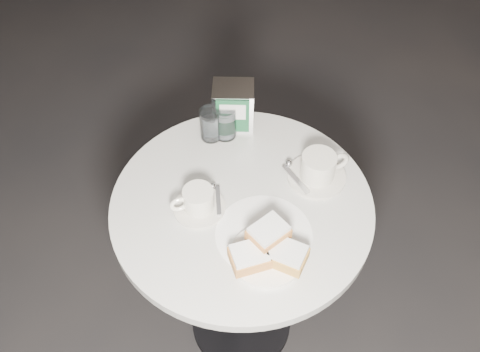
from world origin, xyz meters
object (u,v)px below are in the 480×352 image
(napkin_dispenser, at_px, (233,106))
(water_glass_left, at_px, (211,125))
(coffee_cup_left, at_px, (198,201))
(water_glass_right, at_px, (225,122))
(beignet_plate, at_px, (268,251))
(coffee_cup_right, at_px, (318,169))
(cafe_table, at_px, (242,243))

(napkin_dispenser, bearing_deg, water_glass_left, -138.43)
(coffee_cup_left, distance_m, water_glass_right, 0.28)
(beignet_plate, distance_m, coffee_cup_right, 0.30)
(napkin_dispenser, bearing_deg, beignet_plate, -78.18)
(beignet_plate, relative_size, water_glass_left, 2.19)
(beignet_plate, xyz_separation_m, coffee_cup_left, (-0.13, 0.19, -0.00))
(cafe_table, distance_m, water_glass_right, 0.36)
(cafe_table, distance_m, napkin_dispenser, 0.40)
(beignet_plate, xyz_separation_m, coffee_cup_right, (0.20, 0.21, 0.00))
(water_glass_left, relative_size, water_glass_right, 0.96)
(beignet_plate, height_order, coffee_cup_left, beignet_plate)
(water_glass_left, distance_m, napkin_dispenser, 0.09)
(coffee_cup_left, bearing_deg, coffee_cup_right, -0.91)
(cafe_table, xyz_separation_m, coffee_cup_left, (-0.11, 0.01, 0.23))
(water_glass_right, bearing_deg, coffee_cup_right, -46.76)
(coffee_cup_right, height_order, water_glass_left, water_glass_left)
(water_glass_left, relative_size, napkin_dispenser, 0.72)
(napkin_dispenser, bearing_deg, cafe_table, -83.95)
(coffee_cup_right, distance_m, napkin_dispenser, 0.32)
(beignet_plate, xyz_separation_m, napkin_dispenser, (0.03, 0.48, 0.04))
(coffee_cup_left, distance_m, napkin_dispenser, 0.33)
(coffee_cup_left, bearing_deg, cafe_table, -9.02)
(water_glass_left, height_order, napkin_dispenser, napkin_dispenser)
(coffee_cup_right, relative_size, napkin_dispenser, 1.26)
(coffee_cup_right, relative_size, water_glass_right, 1.68)
(cafe_table, height_order, water_glass_right, water_glass_right)
(cafe_table, relative_size, coffee_cup_right, 4.26)
(cafe_table, bearing_deg, coffee_cup_left, 176.48)
(coffee_cup_left, height_order, coffee_cup_right, coffee_cup_right)
(cafe_table, relative_size, napkin_dispenser, 5.37)
(beignet_plate, bearing_deg, coffee_cup_right, 46.76)
(cafe_table, distance_m, water_glass_left, 0.36)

